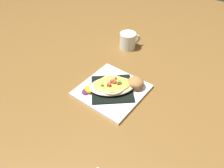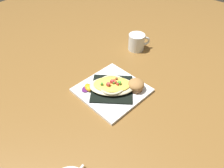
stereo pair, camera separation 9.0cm
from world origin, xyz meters
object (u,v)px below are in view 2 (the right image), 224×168
object	(u,v)px
square_plate	(112,90)
gratin_dish	(112,85)
muffin	(136,85)
orange_garnish	(88,88)
coffee_mug	(137,43)

from	to	relation	value
square_plate	gratin_dish	world-z (taller)	gratin_dish
square_plate	muffin	distance (m)	0.11
square_plate	orange_garnish	size ratio (longest dim) A/B	4.70
square_plate	coffee_mug	bearing A→B (deg)	-70.89
muffin	coffee_mug	bearing A→B (deg)	-54.41
orange_garnish	square_plate	bearing A→B (deg)	-139.15
coffee_mug	gratin_dish	bearing A→B (deg)	109.12
square_plate	coffee_mug	size ratio (longest dim) A/B	2.50
gratin_dish	coffee_mug	distance (m)	0.36
square_plate	orange_garnish	xyz separation A→B (m)	(0.08, 0.07, 0.01)
orange_garnish	gratin_dish	bearing A→B (deg)	-139.18
gratin_dish	orange_garnish	distance (m)	0.10
square_plate	coffee_mug	distance (m)	0.36
square_plate	gratin_dish	bearing A→B (deg)	166.51
square_plate	gratin_dish	size ratio (longest dim) A/B	1.17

